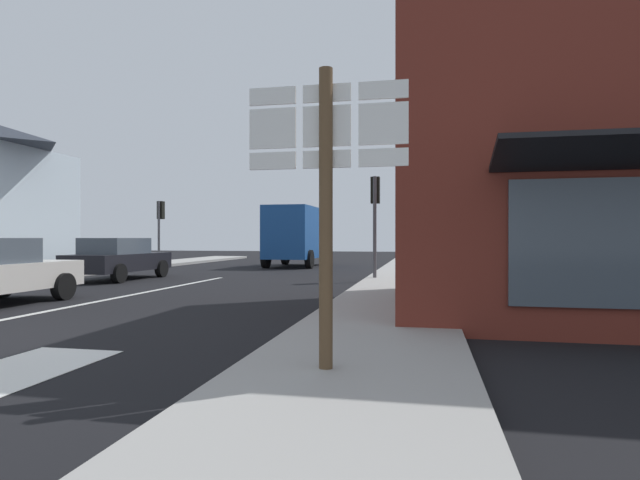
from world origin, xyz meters
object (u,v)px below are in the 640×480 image
object	(u,v)px
sedan_far	(118,258)
route_sign_post	(326,186)
delivery_truck	(295,235)
traffic_light_near_right	(375,204)
traffic_light_far_left	(160,218)

from	to	relation	value
sedan_far	route_sign_post	xyz separation A→B (m)	(9.62, -11.19, 1.24)
sedan_far	route_sign_post	world-z (taller)	route_sign_post
delivery_truck	traffic_light_near_right	bearing A→B (deg)	-59.24
traffic_light_near_right	traffic_light_far_left	bearing A→B (deg)	150.88
traffic_light_far_left	traffic_light_near_right	bearing A→B (deg)	-29.12
delivery_truck	traffic_light_far_left	world-z (taller)	traffic_light_far_left
route_sign_post	traffic_light_far_left	world-z (taller)	traffic_light_far_left
sedan_far	delivery_truck	world-z (taller)	delivery_truck
route_sign_post	traffic_light_near_right	bearing A→B (deg)	93.15
route_sign_post	traffic_light_near_right	size ratio (longest dim) A/B	0.90
sedan_far	traffic_light_near_right	xyz separation A→B (m)	(8.94, 1.13, 1.87)
traffic_light_near_right	route_sign_post	bearing A→B (deg)	-86.85
sedan_far	traffic_light_near_right	distance (m)	9.21
delivery_truck	route_sign_post	xyz separation A→B (m)	(5.56, -20.52, 0.35)
sedan_far	traffic_light_near_right	bearing A→B (deg)	7.18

